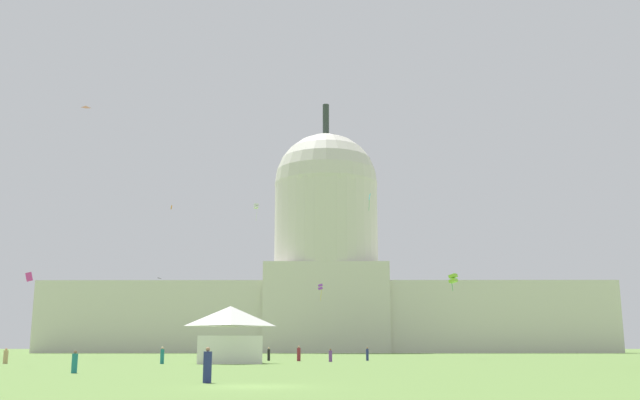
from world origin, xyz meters
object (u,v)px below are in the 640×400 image
object	(u,v)px
kite_cyan_mid	(370,198)
person_tan_mid_center	(6,357)
person_teal_mid_right	(162,356)
kite_magenta_low	(29,277)
kite_pink_high	(86,108)
kite_orange_mid	(171,207)
kite_violet_low	(320,287)
kite_black_low	(162,281)
person_maroon_back_center	(299,354)
kite_white_mid	(256,206)
event_tent	(230,335)
person_purple_mid_left	(330,356)
kite_lime_low	(453,278)
person_navy_front_center	(207,367)
capitol_building	(326,279)
person_navy_aisle_center	(367,354)
person_black_edge_west	(269,354)
person_teal_deep_crowd	(75,363)

from	to	relation	value
kite_cyan_mid	person_tan_mid_center	bearing A→B (deg)	9.81
person_teal_mid_right	kite_magenta_low	distance (m)	15.06
kite_cyan_mid	kite_pink_high	xyz separation A→B (m)	(-48.91, -34.23, 8.15)
kite_magenta_low	kite_orange_mid	bearing A→B (deg)	-17.19
kite_violet_low	kite_black_low	distance (m)	36.68
kite_violet_low	kite_black_low	world-z (taller)	kite_violet_low
person_maroon_back_center	kite_white_mid	xyz separation A→B (m)	(-12.16, 68.21, 31.34)
kite_white_mid	kite_magenta_low	size ratio (longest dim) A/B	4.37
event_tent	person_teal_mid_right	xyz separation A→B (m)	(-6.53, -1.92, -2.14)
person_purple_mid_left	person_teal_mid_right	bearing A→B (deg)	125.92
kite_lime_low	kite_black_low	world-z (taller)	kite_black_low
person_navy_front_center	person_tan_mid_center	size ratio (longest dim) A/B	1.09
kite_violet_low	kite_magenta_low	size ratio (longest dim) A/B	4.31
capitol_building	kite_orange_mid	world-z (taller)	capitol_building
capitol_building	kite_violet_low	world-z (taller)	capitol_building
kite_white_mid	person_purple_mid_left	bearing A→B (deg)	68.48
person_maroon_back_center	person_navy_front_center	bearing A→B (deg)	11.07
kite_lime_low	kite_white_mid	bearing A→B (deg)	-111.14
person_teal_mid_right	kite_pink_high	distance (m)	59.85
kite_lime_low	person_teal_mid_right	bearing A→B (deg)	-13.89
kite_white_mid	kite_magenta_low	world-z (taller)	kite_white_mid
person_teal_mid_right	person_purple_mid_left	world-z (taller)	person_teal_mid_right
kite_orange_mid	kite_pink_high	size ratio (longest dim) A/B	0.61
kite_violet_low	kite_pink_high	size ratio (longest dim) A/B	2.72
kite_cyan_mid	kite_violet_low	size ratio (longest dim) A/B	0.94
person_navy_aisle_center	kite_white_mid	xyz separation A→B (m)	(-20.46, 65.61, 31.40)
kite_cyan_mid	kite_magenta_low	distance (m)	91.01
capitol_building	person_black_edge_west	bearing A→B (deg)	-93.96
person_teal_deep_crowd	kite_black_low	bearing A→B (deg)	-37.57
person_navy_aisle_center	person_purple_mid_left	distance (m)	7.56
person_maroon_back_center	kite_magenta_low	size ratio (longest dim) A/B	1.98
event_tent	person_teal_deep_crowd	bearing A→B (deg)	-112.33
capitol_building	kite_magenta_low	distance (m)	129.98
person_purple_mid_left	kite_orange_mid	xyz separation A→B (m)	(-32.78, 62.72, 29.55)
kite_lime_low	kite_pink_high	size ratio (longest dim) A/B	1.73
person_maroon_back_center	kite_cyan_mid	bearing A→B (deg)	-177.83
kite_cyan_mid	person_teal_mid_right	bearing A→B (deg)	20.55
capitol_building	kite_white_mid	world-z (taller)	capitol_building
person_navy_front_center	kite_violet_low	size ratio (longest dim) A/B	0.44
person_navy_aisle_center	person_teal_deep_crowd	distance (m)	46.10
kite_cyan_mid	kite_pink_high	bearing A→B (deg)	-14.97
person_maroon_back_center	kite_lime_low	xyz separation A→B (m)	(21.59, 16.18, 10.48)
person_navy_aisle_center	person_teal_deep_crowd	bearing A→B (deg)	-33.43
kite_pink_high	kite_white_mid	bearing A→B (deg)	44.96
capitol_building	person_tan_mid_center	xyz separation A→B (m)	(-32.86, -118.77, -18.84)
capitol_building	kite_white_mid	distance (m)	43.06
kite_lime_low	kite_cyan_mid	bearing A→B (deg)	-132.24
kite_pink_high	kite_violet_low	bearing A→B (deg)	38.76
event_tent	kite_lime_low	distance (m)	40.38
kite_white_mid	person_teal_deep_crowd	bearing A→B (deg)	55.23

